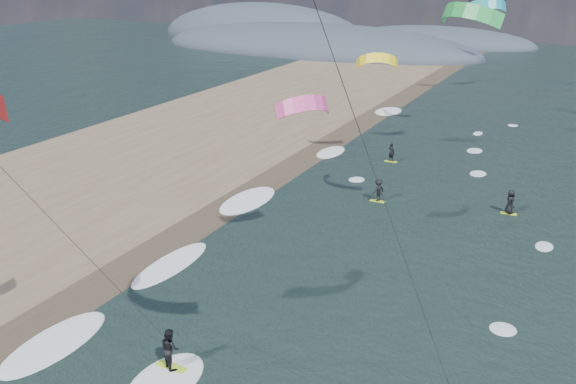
% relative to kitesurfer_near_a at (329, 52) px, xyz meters
% --- Properties ---
extents(wet_sand_strip, '(3.00, 240.00, 0.00)m').
position_rel_kitesurfer_near_a_xyz_m(wet_sand_strip, '(-16.72, 7.10, -14.61)').
color(wet_sand_strip, '#382D23').
rests_on(wet_sand_strip, ground).
extents(coastal_hills, '(80.00, 41.00, 15.00)m').
position_rel_kitesurfer_near_a_xyz_m(coastal_hills, '(-49.56, 104.96, -14.62)').
color(coastal_hills, '#3D4756').
rests_on(coastal_hills, ground).
extents(kitesurfer_near_a, '(8.14, 8.87, 18.57)m').
position_rel_kitesurfer_near_a_xyz_m(kitesurfer_near_a, '(0.00, 0.00, 0.00)').
color(kitesurfer_near_a, '#B2DB26').
rests_on(kitesurfer_near_a, ground).
extents(kitesurfer_near_b, '(6.93, 9.50, 13.58)m').
position_rel_kitesurfer_near_a_xyz_m(kitesurfer_near_b, '(-11.24, -0.33, -5.68)').
color(kitesurfer_near_b, '#B2DB26').
rests_on(kitesurfer_near_b, ground).
extents(far_kitesurfers, '(12.19, 10.53, 1.76)m').
position_rel_kitesurfer_near_a_xyz_m(far_kitesurfers, '(-4.84, 29.49, -13.75)').
color(far_kitesurfers, '#B2DB26').
rests_on(far_kitesurfers, ground).
extents(bg_kite_field, '(12.75, 75.43, 7.07)m').
position_rel_kitesurfer_near_a_xyz_m(bg_kite_field, '(-5.21, 47.79, -1.84)').
color(bg_kite_field, black).
rests_on(bg_kite_field, ground).
extents(shoreline_surf, '(2.40, 79.40, 0.11)m').
position_rel_kitesurfer_near_a_xyz_m(shoreline_surf, '(-15.52, 11.85, -14.62)').
color(shoreline_surf, white).
rests_on(shoreline_surf, ground).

